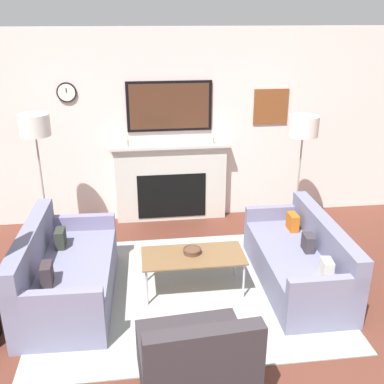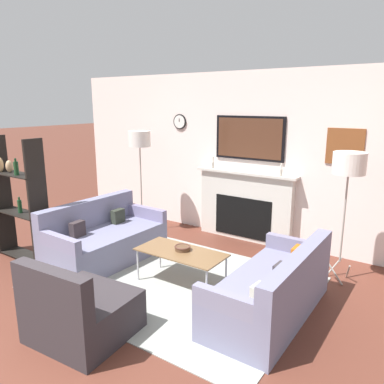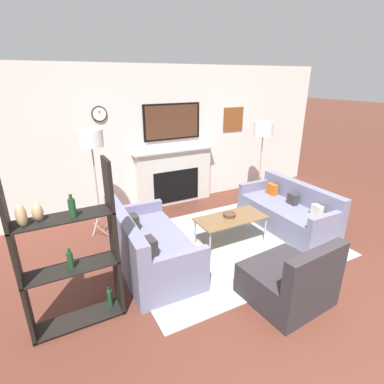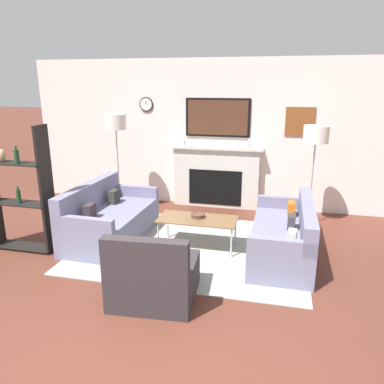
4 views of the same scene
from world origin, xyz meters
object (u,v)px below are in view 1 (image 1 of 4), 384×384
at_px(decorative_bowl, 192,251).
at_px(armchair, 196,364).
at_px(couch_right, 300,261).
at_px(floor_lamp_left, 35,128).
at_px(floor_lamp_right, 303,128).
at_px(couch_left, 65,276).
at_px(coffee_table, 193,258).

bearing_deg(decorative_bowl, armchair, -96.19).
bearing_deg(couch_right, armchair, -134.20).
bearing_deg(floor_lamp_left, couch_right, -23.00).
bearing_deg(floor_lamp_right, couch_left, -157.04).
xyz_separation_m(couch_right, armchair, (-1.37, -1.41, -0.01)).
bearing_deg(couch_left, floor_lamp_left, 107.01).
bearing_deg(decorative_bowl, couch_right, -2.47).
bearing_deg(decorative_bowl, coffee_table, -81.96).
xyz_separation_m(couch_left, armchair, (1.20, -1.41, -0.03)).
distance_m(couch_left, decorative_bowl, 1.37).
relative_size(armchair, decorative_bowl, 4.68).
bearing_deg(floor_lamp_left, floor_lamp_right, 0.00).
bearing_deg(decorative_bowl, floor_lamp_left, 145.37).
distance_m(coffee_table, floor_lamp_right, 2.29).
distance_m(couch_right, floor_lamp_left, 3.46).
distance_m(couch_left, armchair, 1.85).
xyz_separation_m(couch_left, couch_right, (2.56, -0.00, -0.02)).
distance_m(floor_lamp_left, floor_lamp_right, 3.33).
height_order(floor_lamp_left, floor_lamp_right, floor_lamp_left).
bearing_deg(armchair, floor_lamp_right, 56.57).
distance_m(couch_left, floor_lamp_left, 1.84).
xyz_separation_m(couch_right, coffee_table, (-1.20, 0.01, 0.13)).
distance_m(armchair, decorative_bowl, 1.48).
xyz_separation_m(couch_right, floor_lamp_left, (-2.95, 1.25, 1.32)).
bearing_deg(armchair, coffee_table, 83.37).
bearing_deg(floor_lamp_left, armchair, -59.32).
distance_m(couch_left, floor_lamp_right, 3.42).
bearing_deg(armchair, couch_right, 45.80).
xyz_separation_m(decorative_bowl, floor_lamp_left, (-1.74, 1.20, 1.12)).
relative_size(floor_lamp_left, floor_lamp_right, 1.07).
relative_size(decorative_bowl, floor_lamp_left, 0.11).
height_order(armchair, decorative_bowl, armchair).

